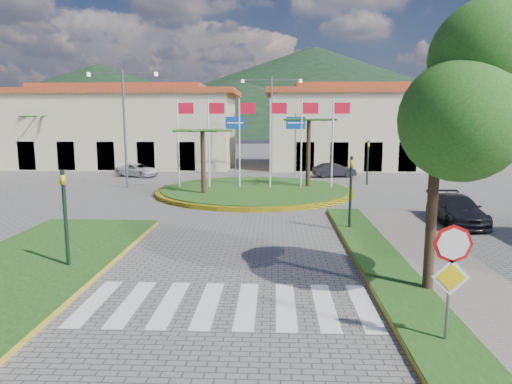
{
  "coord_description": "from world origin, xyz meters",
  "views": [
    {
      "loc": [
        1.3,
        -7.1,
        4.74
      ],
      "look_at": [
        0.67,
        8.0,
        2.31
      ],
      "focal_mm": 32.0,
      "sensor_mm": 36.0,
      "label": 1
    }
  ],
  "objects_px": {
    "deciduous_tree": "(439,102)",
    "car_side_right": "(457,210)",
    "car_dark_b": "(334,170)",
    "car_dark_a": "(207,162)",
    "roundabout_island": "(255,190)",
    "white_van": "(137,170)",
    "stop_sign": "(451,266)"
  },
  "relations": [
    {
      "from": "deciduous_tree",
      "to": "car_side_right",
      "type": "bearing_deg",
      "value": 64.62
    },
    {
      "from": "car_dark_b",
      "to": "car_side_right",
      "type": "distance_m",
      "value": 17.0
    },
    {
      "from": "car_dark_a",
      "to": "car_dark_b",
      "type": "relative_size",
      "value": 0.98
    },
    {
      "from": "roundabout_island",
      "to": "white_van",
      "type": "xyz_separation_m",
      "value": [
        -10.1,
        8.0,
        0.35
      ]
    },
    {
      "from": "deciduous_tree",
      "to": "car_dark_a",
      "type": "xyz_separation_m",
      "value": [
        -10.79,
        31.57,
        -4.59
      ]
    },
    {
      "from": "deciduous_tree",
      "to": "car_side_right",
      "type": "height_order",
      "value": "deciduous_tree"
    },
    {
      "from": "roundabout_island",
      "to": "deciduous_tree",
      "type": "height_order",
      "value": "deciduous_tree"
    },
    {
      "from": "roundabout_island",
      "to": "car_dark_b",
      "type": "bearing_deg",
      "value": 53.36
    },
    {
      "from": "roundabout_island",
      "to": "white_van",
      "type": "relative_size",
      "value": 3.37
    },
    {
      "from": "deciduous_tree",
      "to": "white_van",
      "type": "height_order",
      "value": "deciduous_tree"
    },
    {
      "from": "deciduous_tree",
      "to": "car_dark_a",
      "type": "distance_m",
      "value": 33.68
    },
    {
      "from": "deciduous_tree",
      "to": "car_dark_b",
      "type": "height_order",
      "value": "deciduous_tree"
    },
    {
      "from": "roundabout_island",
      "to": "stop_sign",
      "type": "xyz_separation_m",
      "value": [
        4.9,
        -20.04,
        1.62
      ]
    },
    {
      "from": "car_dark_b",
      "to": "roundabout_island",
      "type": "bearing_deg",
      "value": 133.23
    },
    {
      "from": "deciduous_tree",
      "to": "car_side_right",
      "type": "xyz_separation_m",
      "value": [
        4.11,
        8.66,
        -4.53
      ]
    },
    {
      "from": "white_van",
      "to": "deciduous_tree",
      "type": "bearing_deg",
      "value": -123.74
    },
    {
      "from": "stop_sign",
      "to": "deciduous_tree",
      "type": "distance_m",
      "value": 4.59
    },
    {
      "from": "stop_sign",
      "to": "deciduous_tree",
      "type": "bearing_deg",
      "value": 78.82
    },
    {
      "from": "roundabout_island",
      "to": "white_van",
      "type": "height_order",
      "value": "roundabout_island"
    },
    {
      "from": "deciduous_tree",
      "to": "car_side_right",
      "type": "distance_m",
      "value": 10.6
    },
    {
      "from": "stop_sign",
      "to": "car_side_right",
      "type": "relative_size",
      "value": 0.6
    },
    {
      "from": "car_dark_a",
      "to": "roundabout_island",
      "type": "bearing_deg",
      "value": -147.24
    },
    {
      "from": "car_dark_b",
      "to": "car_side_right",
      "type": "bearing_deg",
      "value": -178.5
    },
    {
      "from": "white_van",
      "to": "car_side_right",
      "type": "height_order",
      "value": "car_side_right"
    },
    {
      "from": "roundabout_island",
      "to": "car_side_right",
      "type": "height_order",
      "value": "roundabout_island"
    },
    {
      "from": "car_dark_b",
      "to": "car_dark_a",
      "type": "bearing_deg",
      "value": 51.24
    },
    {
      "from": "stop_sign",
      "to": "car_side_right",
      "type": "height_order",
      "value": "stop_sign"
    },
    {
      "from": "stop_sign",
      "to": "car_dark_b",
      "type": "bearing_deg",
      "value": 87.41
    },
    {
      "from": "deciduous_tree",
      "to": "car_dark_b",
      "type": "distance_m",
      "value": 25.73
    },
    {
      "from": "roundabout_island",
      "to": "car_side_right",
      "type": "xyz_separation_m",
      "value": [
        9.6,
        -8.34,
        0.47
      ]
    },
    {
      "from": "stop_sign",
      "to": "car_dark_a",
      "type": "distance_m",
      "value": 36.1
    },
    {
      "from": "white_van",
      "to": "car_dark_b",
      "type": "bearing_deg",
      "value": -64.62
    }
  ]
}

